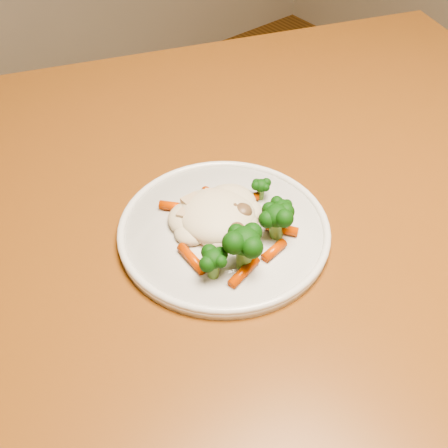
{
  "coord_description": "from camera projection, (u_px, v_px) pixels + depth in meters",
  "views": [
    {
      "loc": [
        -0.58,
        -0.52,
        1.27
      ],
      "look_at": [
        -0.26,
        -0.12,
        0.77
      ],
      "focal_mm": 45.0,
      "sensor_mm": 36.0,
      "label": 1
    }
  ],
  "objects": [
    {
      "name": "plate",
      "position": [
        224.0,
        232.0,
        0.72
      ],
      "size": [
        0.27,
        0.27,
        0.01
      ],
      "primitive_type": "cylinder",
      "color": "silver",
      "rests_on": "dining_table"
    },
    {
      "name": "meal",
      "position": [
        233.0,
        221.0,
        0.7
      ],
      "size": [
        0.17,
        0.18,
        0.05
      ],
      "color": "beige",
      "rests_on": "plate"
    },
    {
      "name": "dining_table",
      "position": [
        186.0,
        246.0,
        0.83
      ],
      "size": [
        1.53,
        1.27,
        0.75
      ],
      "rotation": [
        0.0,
        0.0,
        -0.35
      ],
      "color": "brown",
      "rests_on": "ground"
    }
  ]
}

